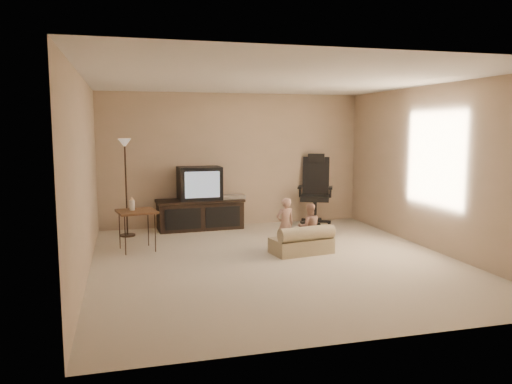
{
  "coord_description": "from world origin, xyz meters",
  "views": [
    {
      "loc": [
        -2.02,
        -6.53,
        1.86
      ],
      "look_at": [
        -0.12,
        0.6,
        0.9
      ],
      "focal_mm": 35.0,
      "sensor_mm": 36.0,
      "label": 1
    }
  ],
  "objects_px": {
    "side_table": "(136,212)",
    "toddler_right": "(309,227)",
    "office_chair": "(315,199)",
    "child_sofa": "(303,242)",
    "floor_lamp": "(125,165)",
    "toddler_left": "(285,224)",
    "tv_stand": "(200,203)"
  },
  "relations": [
    {
      "from": "side_table",
      "to": "floor_lamp",
      "type": "bearing_deg",
      "value": 97.08
    },
    {
      "from": "side_table",
      "to": "toddler_left",
      "type": "xyz_separation_m",
      "value": [
        2.17,
        -0.61,
        -0.19
      ]
    },
    {
      "from": "side_table",
      "to": "office_chair",
      "type": "bearing_deg",
      "value": 20.96
    },
    {
      "from": "office_chair",
      "to": "floor_lamp",
      "type": "height_order",
      "value": "floor_lamp"
    },
    {
      "from": "tv_stand",
      "to": "floor_lamp",
      "type": "height_order",
      "value": "floor_lamp"
    },
    {
      "from": "toddler_left",
      "to": "office_chair",
      "type": "bearing_deg",
      "value": -133.89
    },
    {
      "from": "office_chair",
      "to": "side_table",
      "type": "bearing_deg",
      "value": -134.77
    },
    {
      "from": "child_sofa",
      "to": "toddler_left",
      "type": "bearing_deg",
      "value": 120.75
    },
    {
      "from": "toddler_right",
      "to": "side_table",
      "type": "bearing_deg",
      "value": -6.81
    },
    {
      "from": "side_table",
      "to": "floor_lamp",
      "type": "height_order",
      "value": "floor_lamp"
    },
    {
      "from": "toddler_left",
      "to": "floor_lamp",
      "type": "bearing_deg",
      "value": -47.1
    },
    {
      "from": "side_table",
      "to": "child_sofa",
      "type": "distance_m",
      "value": 2.55
    },
    {
      "from": "floor_lamp",
      "to": "toddler_left",
      "type": "xyz_separation_m",
      "value": [
        2.3,
        -1.68,
        -0.82
      ]
    },
    {
      "from": "office_chair",
      "to": "child_sofa",
      "type": "bearing_deg",
      "value": -91.62
    },
    {
      "from": "office_chair",
      "to": "side_table",
      "type": "xyz_separation_m",
      "value": [
        -3.42,
        -1.31,
        0.11
      ]
    },
    {
      "from": "floor_lamp",
      "to": "toddler_right",
      "type": "relative_size",
      "value": 2.32
    },
    {
      "from": "child_sofa",
      "to": "side_table",
      "type": "bearing_deg",
      "value": 150.98
    },
    {
      "from": "floor_lamp",
      "to": "side_table",
      "type": "bearing_deg",
      "value": -82.92
    },
    {
      "from": "child_sofa",
      "to": "toddler_left",
      "type": "relative_size",
      "value": 1.16
    },
    {
      "from": "office_chair",
      "to": "child_sofa",
      "type": "xyz_separation_m",
      "value": [
        -1.05,
        -2.16,
        -0.31
      ]
    },
    {
      "from": "tv_stand",
      "to": "side_table",
      "type": "bearing_deg",
      "value": -133.5
    },
    {
      "from": "side_table",
      "to": "floor_lamp",
      "type": "xyz_separation_m",
      "value": [
        -0.13,
        1.07,
        0.63
      ]
    },
    {
      "from": "tv_stand",
      "to": "office_chair",
      "type": "relative_size",
      "value": 1.21
    },
    {
      "from": "side_table",
      "to": "child_sofa",
      "type": "relative_size",
      "value": 0.88
    },
    {
      "from": "side_table",
      "to": "toddler_right",
      "type": "relative_size",
      "value": 1.15
    },
    {
      "from": "tv_stand",
      "to": "floor_lamp",
      "type": "distance_m",
      "value": 1.54
    },
    {
      "from": "office_chair",
      "to": "floor_lamp",
      "type": "distance_m",
      "value": 3.63
    },
    {
      "from": "floor_lamp",
      "to": "toddler_left",
      "type": "bearing_deg",
      "value": -36.13
    },
    {
      "from": "side_table",
      "to": "floor_lamp",
      "type": "relative_size",
      "value": 0.5
    },
    {
      "from": "tv_stand",
      "to": "child_sofa",
      "type": "xyz_separation_m",
      "value": [
        1.19,
        -2.22,
        -0.3
      ]
    },
    {
      "from": "floor_lamp",
      "to": "toddler_right",
      "type": "bearing_deg",
      "value": -33.09
    },
    {
      "from": "floor_lamp",
      "to": "toddler_left",
      "type": "distance_m",
      "value": 2.97
    }
  ]
}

